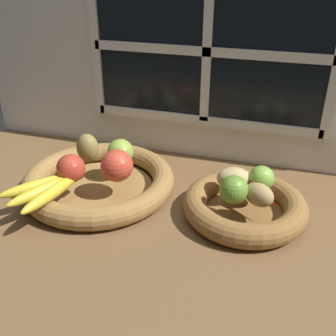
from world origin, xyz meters
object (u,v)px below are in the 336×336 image
at_px(fruit_bowl_left, 99,181).
at_px(fruit_bowl_right, 245,206).
at_px(pear_brown, 88,148).
at_px(lime_far, 261,178).
at_px(banana_bunch_front, 47,188).
at_px(lime_near, 234,190).
at_px(potato_oblong, 234,178).
at_px(chili_pepper, 254,194).
at_px(potato_small, 259,195).
at_px(apple_red_front, 71,168).
at_px(apple_red_right, 117,166).
at_px(apple_green_back, 120,152).

height_order(fruit_bowl_left, fruit_bowl_right, same).
distance_m(pear_brown, lime_far, 0.44).
xyz_separation_m(banana_bunch_front, lime_near, (0.41, 0.09, 0.02)).
bearing_deg(potato_oblong, chili_pepper, -27.47).
relative_size(pear_brown, potato_small, 1.12).
relative_size(apple_red_front, pear_brown, 0.89).
xyz_separation_m(fruit_bowl_left, apple_red_right, (0.06, -0.02, 0.07)).
bearing_deg(fruit_bowl_right, lime_near, -123.69).
xyz_separation_m(apple_red_front, potato_oblong, (0.37, 0.09, -0.01)).
height_order(fruit_bowl_right, potato_oblong, potato_oblong).
height_order(apple_green_back, lime_far, apple_green_back).
height_order(fruit_bowl_left, apple_green_back, apple_green_back).
xyz_separation_m(apple_red_right, banana_bunch_front, (-0.13, -0.10, -0.02)).
bearing_deg(apple_green_back, apple_red_front, -123.36).
relative_size(pear_brown, banana_bunch_front, 0.39).
bearing_deg(lime_far, pear_brown, 179.06).
distance_m(apple_red_right, banana_bunch_front, 0.17).
relative_size(apple_green_back, lime_near, 1.07).
bearing_deg(banana_bunch_front, fruit_bowl_left, 64.42).
bearing_deg(banana_bunch_front, apple_red_right, 39.69).
distance_m(apple_red_front, banana_bunch_front, 0.07).
relative_size(pear_brown, lime_near, 1.21).
relative_size(fruit_bowl_right, potato_oblong, 3.61).
relative_size(fruit_bowl_left, potato_small, 5.57).
xyz_separation_m(fruit_bowl_left, lime_far, (0.40, 0.04, 0.06)).
xyz_separation_m(fruit_bowl_left, potato_small, (0.40, -0.03, 0.05)).
bearing_deg(fruit_bowl_right, apple_green_back, 170.48).
bearing_deg(fruit_bowl_right, fruit_bowl_left, -180.00).
relative_size(apple_red_right, potato_oblong, 0.99).
bearing_deg(pear_brown, potato_small, -9.30).
relative_size(fruit_bowl_right, lime_near, 4.44).
bearing_deg(lime_near, fruit_bowl_left, 174.03).
bearing_deg(fruit_bowl_left, lime_near, -5.97).
bearing_deg(chili_pepper, apple_red_front, -140.91).
bearing_deg(fruit_bowl_left, apple_red_front, -121.57).
distance_m(apple_red_right, lime_far, 0.34).
bearing_deg(potato_small, pear_brown, 170.70).
bearing_deg(apple_red_front, potato_oblong, 13.10).
bearing_deg(pear_brown, fruit_bowl_right, -5.94).
distance_m(potato_small, potato_oblong, 0.08).
distance_m(banana_bunch_front, potato_oblong, 0.43).
xyz_separation_m(potato_small, lime_near, (-0.05, -0.01, 0.01)).
bearing_deg(lime_far, lime_near, -125.84).
height_order(apple_red_front, potato_small, apple_red_front).
relative_size(banana_bunch_front, potato_small, 2.87).
bearing_deg(pear_brown, fruit_bowl_left, -42.30).
xyz_separation_m(fruit_bowl_right, banana_bunch_front, (-0.43, -0.13, 0.04)).
height_order(fruit_bowl_left, potato_small, potato_small).
bearing_deg(potato_small, fruit_bowl_left, 175.73).
bearing_deg(pear_brown, lime_near, -11.44).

